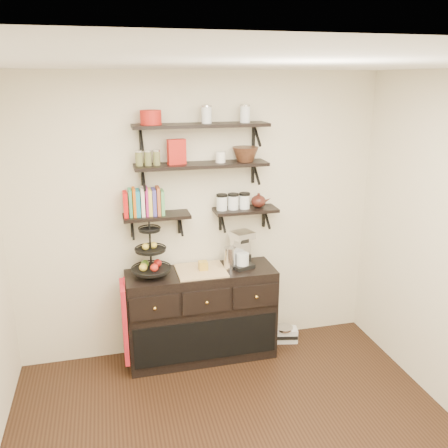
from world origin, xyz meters
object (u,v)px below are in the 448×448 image
at_px(fruit_stand, 151,257).
at_px(coffee_maker, 241,250).
at_px(sideboard, 202,314).
at_px(radio, 284,334).

relative_size(fruit_stand, coffee_maker, 1.47).
height_order(fruit_stand, coffee_maker, fruit_stand).
bearing_deg(sideboard, radio, 3.53).
relative_size(sideboard, coffee_maker, 3.92).
relative_size(coffee_maker, radio, 1.21).
height_order(sideboard, fruit_stand, fruit_stand).
height_order(sideboard, radio, sideboard).
height_order(coffee_maker, radio, coffee_maker).
bearing_deg(radio, sideboard, -164.28).
xyz_separation_m(fruit_stand, radio, (1.34, 0.05, -1.00)).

